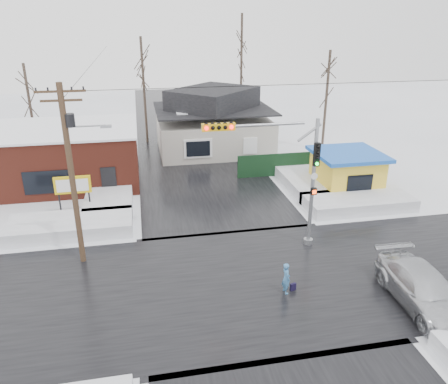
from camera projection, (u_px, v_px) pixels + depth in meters
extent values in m
plane|color=white|center=(251.00, 281.00, 20.66)|extent=(120.00, 120.00, 0.00)
cube|color=black|center=(251.00, 281.00, 20.66)|extent=(10.00, 120.00, 0.02)
cube|color=black|center=(251.00, 281.00, 20.66)|extent=(120.00, 10.00, 0.02)
cube|color=white|center=(71.00, 226.00, 25.27)|extent=(7.00, 3.00, 0.80)
cube|color=white|center=(358.00, 202.00, 28.50)|extent=(7.00, 3.00, 0.80)
cube|color=white|center=(110.00, 192.00, 30.18)|extent=(3.00, 8.00, 0.80)
cube|color=white|center=(302.00, 178.00, 32.69)|extent=(3.00, 8.00, 0.80)
cylinder|color=gray|center=(313.00, 185.00, 22.80)|extent=(0.20, 0.20, 7.00)
cylinder|color=gray|center=(308.00, 241.00, 24.06)|extent=(0.50, 0.50, 0.30)
cylinder|color=gray|center=(259.00, 125.00, 21.03)|extent=(4.60, 0.14, 0.14)
cube|color=gold|center=(218.00, 127.00, 20.68)|extent=(1.60, 0.28, 0.35)
sphere|color=#FF0C0C|center=(206.00, 128.00, 20.42)|extent=(0.20, 0.20, 0.20)
sphere|color=#FF0C0C|center=(232.00, 127.00, 20.64)|extent=(0.20, 0.20, 0.20)
cube|color=black|center=(317.00, 155.00, 21.99)|extent=(0.30, 0.22, 1.20)
sphere|color=#0CE533|center=(317.00, 164.00, 22.03)|extent=(0.18, 0.18, 0.18)
cube|color=black|center=(314.00, 191.00, 22.73)|extent=(0.30, 0.20, 0.35)
cylinder|color=#382619|center=(72.00, 179.00, 20.73)|extent=(0.28, 0.28, 9.00)
cube|color=#382619|center=(60.00, 91.00, 19.20)|extent=(2.20, 0.10, 0.10)
cube|color=#382619|center=(61.00, 100.00, 19.35)|extent=(1.80, 0.10, 0.10)
cylinder|color=black|center=(70.00, 120.00, 19.73)|extent=(0.44, 0.44, 0.60)
cylinder|color=gray|center=(86.00, 126.00, 19.96)|extent=(1.80, 0.08, 0.08)
cube|color=gray|center=(106.00, 126.00, 20.14)|extent=(0.50, 0.22, 0.12)
cube|color=maroon|center=(55.00, 156.00, 32.51)|extent=(12.00, 8.00, 4.00)
cube|color=white|center=(51.00, 129.00, 31.74)|extent=(12.20, 8.20, 0.15)
cube|color=black|center=(47.00, 182.00, 29.07)|extent=(3.00, 0.08, 1.60)
cube|color=black|center=(109.00, 182.00, 29.90)|extent=(1.00, 0.08, 2.20)
cylinder|color=black|center=(60.00, 202.00, 27.20)|extent=(0.10, 0.10, 1.80)
cylinder|color=black|center=(90.00, 200.00, 27.52)|extent=(0.10, 0.10, 1.80)
cube|color=gold|center=(73.00, 185.00, 26.95)|extent=(2.20, 0.18, 1.10)
cube|color=white|center=(72.00, 185.00, 26.85)|extent=(1.90, 0.02, 0.80)
cube|color=beige|center=(213.00, 134.00, 40.48)|extent=(10.00, 8.00, 3.00)
cube|color=black|center=(213.00, 109.00, 39.59)|extent=(10.40, 8.40, 0.12)
pyramid|color=black|center=(213.00, 98.00, 39.23)|extent=(9.00, 7.00, 1.80)
cube|color=maroon|center=(245.00, 95.00, 40.70)|extent=(0.70, 0.70, 1.40)
cube|color=white|center=(198.00, 149.00, 36.48)|extent=(2.40, 0.12, 1.60)
cube|color=yellow|center=(346.00, 174.00, 30.98)|extent=(4.00, 4.00, 2.60)
cube|color=blue|center=(348.00, 154.00, 30.44)|extent=(4.60, 4.60, 0.25)
cube|color=black|center=(360.00, 184.00, 29.13)|extent=(1.80, 0.06, 1.20)
cube|color=black|center=(287.00, 164.00, 34.23)|extent=(8.00, 0.12, 1.80)
cylinder|color=#332821|center=(144.00, 91.00, 41.74)|extent=(0.24, 0.24, 10.00)
cylinder|color=#332821|center=(241.00, 76.00, 44.98)|extent=(0.24, 0.24, 12.00)
cylinder|color=#332821|center=(326.00, 102.00, 39.34)|extent=(0.24, 0.24, 9.00)
cylinder|color=#332821|center=(31.00, 110.00, 38.50)|extent=(0.24, 0.24, 8.00)
imported|color=teal|center=(286.00, 278.00, 19.56)|extent=(0.41, 0.58, 1.50)
imported|color=silver|center=(423.00, 289.00, 18.71)|extent=(2.44, 5.59, 1.60)
cube|color=black|center=(293.00, 287.00, 19.93)|extent=(0.30, 0.20, 0.35)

